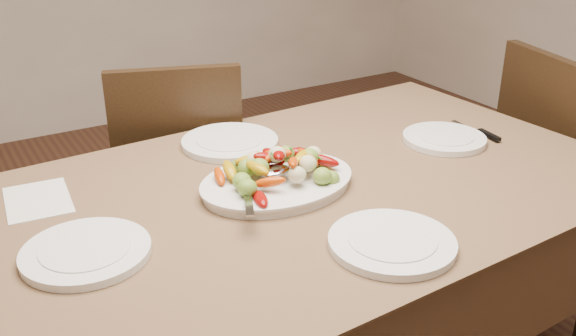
% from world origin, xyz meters
% --- Properties ---
extents(dining_table, '(1.89, 1.13, 0.76)m').
position_xyz_m(dining_table, '(-0.19, 0.25, 0.38)').
color(dining_table, brown).
rests_on(dining_table, ground).
extents(chair_far, '(0.53, 0.53, 0.95)m').
position_xyz_m(chair_far, '(-0.20, 1.01, 0.47)').
color(chair_far, black).
rests_on(chair_far, ground).
extents(chair_right, '(0.51, 0.51, 0.95)m').
position_xyz_m(chair_right, '(1.06, 0.30, 0.47)').
color(chair_right, black).
rests_on(chair_right, ground).
extents(serving_platter, '(0.41, 0.32, 0.02)m').
position_xyz_m(serving_platter, '(-0.21, 0.28, 0.77)').
color(serving_platter, white).
rests_on(serving_platter, dining_table).
extents(roasted_vegetables, '(0.34, 0.24, 0.09)m').
position_xyz_m(roasted_vegetables, '(-0.21, 0.28, 0.83)').
color(roasted_vegetables, '#770705').
rests_on(roasted_vegetables, serving_platter).
extents(serving_spoon, '(0.28, 0.17, 0.03)m').
position_xyz_m(serving_spoon, '(-0.27, 0.24, 0.81)').
color(serving_spoon, '#9EA0A8').
rests_on(serving_spoon, serving_platter).
extents(plate_left, '(0.27, 0.27, 0.02)m').
position_xyz_m(plate_left, '(-0.71, 0.21, 0.77)').
color(plate_left, white).
rests_on(plate_left, dining_table).
extents(plate_right, '(0.25, 0.25, 0.02)m').
position_xyz_m(plate_right, '(0.38, 0.29, 0.77)').
color(plate_right, white).
rests_on(plate_right, dining_table).
extents(plate_far, '(0.29, 0.29, 0.02)m').
position_xyz_m(plate_far, '(-0.18, 0.60, 0.77)').
color(plate_far, white).
rests_on(plate_far, dining_table).
extents(plate_near, '(0.28, 0.28, 0.02)m').
position_xyz_m(plate_near, '(-0.13, -0.10, 0.77)').
color(plate_near, white).
rests_on(plate_near, dining_table).
extents(menu_card, '(0.17, 0.22, 0.00)m').
position_xyz_m(menu_card, '(-0.75, 0.52, 0.76)').
color(menu_card, silver).
rests_on(menu_card, dining_table).
extents(table_knife, '(0.04, 0.20, 0.01)m').
position_xyz_m(table_knife, '(0.52, 0.29, 0.76)').
color(table_knife, '#9EA0A8').
rests_on(table_knife, dining_table).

